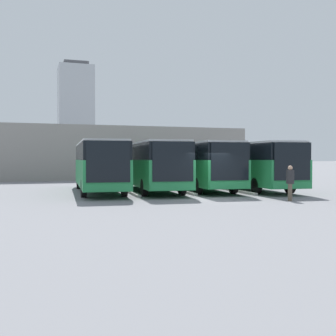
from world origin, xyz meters
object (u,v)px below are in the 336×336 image
bus_2 (151,164)px  pedestrian (290,182)px  bus_3 (99,164)px  bus_1 (198,164)px  bus_0 (249,164)px

bus_2 → pedestrian: bearing=125.0°
bus_2 → bus_3: size_ratio=1.00×
bus_1 → bus_2: 3.44m
bus_1 → bus_2: bearing=6.0°
bus_0 → pedestrian: bearing=80.6°
bus_1 → pedestrian: bus_1 is taller
bus_0 → bus_3: same height
bus_1 → pedestrian: size_ratio=6.41×
pedestrian → bus_0: bearing=-154.7°
bus_2 → bus_0: bearing=177.1°
bus_0 → bus_2: (6.87, -0.83, 0.00)m
bus_1 → bus_3: 6.87m
bus_0 → bus_1: size_ratio=1.00×
bus_0 → bus_2: size_ratio=1.00×
bus_3 → bus_2: bearing=-180.0°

